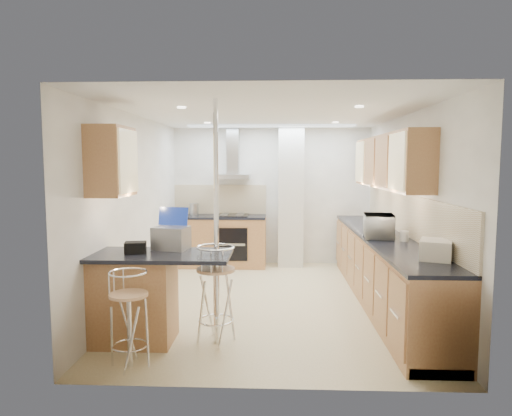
{
  "coord_description": "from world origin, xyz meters",
  "views": [
    {
      "loc": [
        0.06,
        -6.01,
        1.87
      ],
      "look_at": [
        -0.19,
        0.2,
        1.25
      ],
      "focal_mm": 32.0,
      "sensor_mm": 36.0,
      "label": 1
    }
  ],
  "objects_px": {
    "bar_stool_near": "(129,319)",
    "bread_bin": "(436,250)",
    "microwave": "(379,226)",
    "laptop": "(171,238)",
    "bar_stool_end": "(216,294)"
  },
  "relations": [
    {
      "from": "bar_stool_near",
      "to": "bread_bin",
      "type": "height_order",
      "value": "bread_bin"
    },
    {
      "from": "microwave",
      "to": "laptop",
      "type": "height_order",
      "value": "microwave"
    },
    {
      "from": "bar_stool_near",
      "to": "bread_bin",
      "type": "bearing_deg",
      "value": 32.14
    },
    {
      "from": "laptop",
      "to": "bread_bin",
      "type": "relative_size",
      "value": 0.97
    },
    {
      "from": "microwave",
      "to": "bar_stool_near",
      "type": "bearing_deg",
      "value": 131.54
    },
    {
      "from": "bar_stool_near",
      "to": "laptop",
      "type": "bearing_deg",
      "value": 97.49
    },
    {
      "from": "bread_bin",
      "to": "microwave",
      "type": "bearing_deg",
      "value": 123.64
    },
    {
      "from": "bar_stool_near",
      "to": "bread_bin",
      "type": "relative_size",
      "value": 2.47
    },
    {
      "from": "laptop",
      "to": "bar_stool_near",
      "type": "xyz_separation_m",
      "value": [
        -0.21,
        -0.81,
        -0.61
      ]
    },
    {
      "from": "laptop",
      "to": "microwave",
      "type": "bearing_deg",
      "value": 34.55
    },
    {
      "from": "laptop",
      "to": "bread_bin",
      "type": "distance_m",
      "value": 2.71
    },
    {
      "from": "microwave",
      "to": "bar_stool_near",
      "type": "xyz_separation_m",
      "value": [
        -2.64,
        -1.79,
        -0.62
      ]
    },
    {
      "from": "laptop",
      "to": "bar_stool_near",
      "type": "relative_size",
      "value": 0.39
    },
    {
      "from": "bar_stool_end",
      "to": "laptop",
      "type": "bearing_deg",
      "value": 75.85
    },
    {
      "from": "microwave",
      "to": "bread_bin",
      "type": "height_order",
      "value": "microwave"
    }
  ]
}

